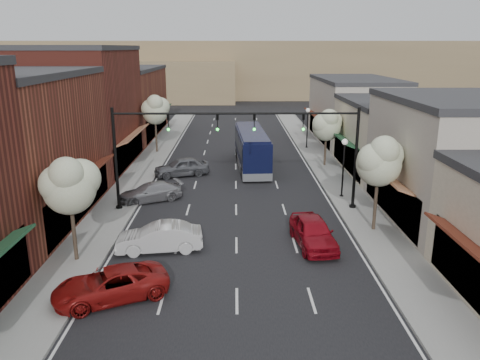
{
  "coord_description": "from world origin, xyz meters",
  "views": [
    {
      "loc": [
        -0.06,
        -22.3,
        10.72
      ],
      "look_at": [
        0.26,
        7.69,
        2.2
      ],
      "focal_mm": 35.0,
      "sensor_mm": 36.0,
      "label": 1
    }
  ],
  "objects_px": {
    "tree_left_far": "(155,109)",
    "parked_car_c": "(150,192)",
    "lamp_post_far": "(308,121)",
    "lamp_post_near": "(344,158)",
    "red_hatchback": "(313,232)",
    "parked_car_d": "(181,167)",
    "signal_mast_left": "(151,144)",
    "parked_car_a": "(111,285)",
    "tree_right_near": "(380,160)",
    "coach_bus": "(252,148)",
    "tree_right_far": "(327,124)",
    "signal_mast_right": "(321,143)",
    "parked_car_b": "(159,238)",
    "tree_left_near": "(70,184)"
  },
  "relations": [
    {
      "from": "tree_left_far",
      "to": "parked_car_c",
      "type": "xyz_separation_m",
      "value": [
        2.05,
        -16.01,
        -3.94
      ]
    },
    {
      "from": "lamp_post_far",
      "to": "tree_left_far",
      "type": "bearing_deg",
      "value": -172.7
    },
    {
      "from": "lamp_post_near",
      "to": "tree_left_far",
      "type": "bearing_deg",
      "value": 136.11
    },
    {
      "from": "lamp_post_far",
      "to": "red_hatchback",
      "type": "distance_m",
      "value": 26.41
    },
    {
      "from": "parked_car_d",
      "to": "lamp_post_near",
      "type": "bearing_deg",
      "value": 43.03
    },
    {
      "from": "signal_mast_left",
      "to": "parked_car_a",
      "type": "height_order",
      "value": "signal_mast_left"
    },
    {
      "from": "signal_mast_left",
      "to": "lamp_post_far",
      "type": "height_order",
      "value": "signal_mast_left"
    },
    {
      "from": "tree_right_near",
      "to": "tree_left_far",
      "type": "bearing_deg",
      "value": 127.04
    },
    {
      "from": "lamp_post_near",
      "to": "coach_bus",
      "type": "bearing_deg",
      "value": 124.03
    },
    {
      "from": "lamp_post_near",
      "to": "parked_car_c",
      "type": "distance_m",
      "value": 14.21
    },
    {
      "from": "tree_left_far",
      "to": "lamp_post_far",
      "type": "height_order",
      "value": "tree_left_far"
    },
    {
      "from": "tree_right_far",
      "to": "red_hatchback",
      "type": "xyz_separation_m",
      "value": [
        -4.07,
        -18.03,
        -3.17
      ]
    },
    {
      "from": "signal_mast_right",
      "to": "parked_car_d",
      "type": "bearing_deg",
      "value": 139.53
    },
    {
      "from": "signal_mast_left",
      "to": "parked_car_d",
      "type": "height_order",
      "value": "signal_mast_left"
    },
    {
      "from": "parked_car_a",
      "to": "parked_car_c",
      "type": "distance_m",
      "value": 13.71
    },
    {
      "from": "parked_car_c",
      "to": "parked_car_a",
      "type": "bearing_deg",
      "value": -22.7
    },
    {
      "from": "parked_car_b",
      "to": "tree_right_near",
      "type": "bearing_deg",
      "value": 94.4
    },
    {
      "from": "tree_left_far",
      "to": "red_hatchback",
      "type": "bearing_deg",
      "value": -62.45
    },
    {
      "from": "lamp_post_far",
      "to": "tree_right_near",
      "type": "bearing_deg",
      "value": -88.7
    },
    {
      "from": "lamp_post_near",
      "to": "lamp_post_far",
      "type": "distance_m",
      "value": 17.5
    },
    {
      "from": "tree_right_near",
      "to": "tree_left_near",
      "type": "bearing_deg",
      "value": -166.45
    },
    {
      "from": "tree_right_near",
      "to": "tree_left_far",
      "type": "xyz_separation_m",
      "value": [
        -16.6,
        22.0,
        0.15
      ]
    },
    {
      "from": "tree_left_far",
      "to": "parked_car_b",
      "type": "bearing_deg",
      "value": -80.65
    },
    {
      "from": "tree_right_far",
      "to": "lamp_post_far",
      "type": "relative_size",
      "value": 1.22
    },
    {
      "from": "tree_left_near",
      "to": "parked_car_c",
      "type": "bearing_deg",
      "value": 78.39
    },
    {
      "from": "tree_right_far",
      "to": "parked_car_d",
      "type": "bearing_deg",
      "value": -166.42
    },
    {
      "from": "lamp_post_near",
      "to": "red_hatchback",
      "type": "distance_m",
      "value": 9.53
    },
    {
      "from": "parked_car_b",
      "to": "signal_mast_left",
      "type": "bearing_deg",
      "value": -175.4
    },
    {
      "from": "lamp_post_far",
      "to": "parked_car_d",
      "type": "bearing_deg",
      "value": -138.1
    },
    {
      "from": "coach_bus",
      "to": "parked_car_b",
      "type": "distance_m",
      "value": 19.44
    },
    {
      "from": "tree_right_near",
      "to": "parked_car_d",
      "type": "relative_size",
      "value": 1.27
    },
    {
      "from": "signal_mast_left",
      "to": "tree_left_far",
      "type": "relative_size",
      "value": 1.34
    },
    {
      "from": "lamp_post_near",
      "to": "red_hatchback",
      "type": "bearing_deg",
      "value": -112.3
    },
    {
      "from": "coach_bus",
      "to": "parked_car_c",
      "type": "distance_m",
      "value": 12.61
    },
    {
      "from": "signal_mast_left",
      "to": "tree_right_near",
      "type": "height_order",
      "value": "signal_mast_left"
    },
    {
      "from": "coach_bus",
      "to": "parked_car_b",
      "type": "bearing_deg",
      "value": -110.12
    },
    {
      "from": "tree_left_near",
      "to": "tree_left_far",
      "type": "bearing_deg",
      "value": 90.0
    },
    {
      "from": "red_hatchback",
      "to": "parked_car_c",
      "type": "bearing_deg",
      "value": 136.1
    },
    {
      "from": "signal_mast_left",
      "to": "parked_car_a",
      "type": "xyz_separation_m",
      "value": [
        0.07,
        -11.76,
        -3.93
      ]
    },
    {
      "from": "signal_mast_right",
      "to": "lamp_post_near",
      "type": "xyz_separation_m",
      "value": [
        2.18,
        2.5,
        -1.62
      ]
    },
    {
      "from": "signal_mast_left",
      "to": "lamp_post_near",
      "type": "relative_size",
      "value": 1.85
    },
    {
      "from": "signal_mast_right",
      "to": "parked_car_c",
      "type": "height_order",
      "value": "signal_mast_right"
    },
    {
      "from": "tree_right_far",
      "to": "coach_bus",
      "type": "bearing_deg",
      "value": -179.54
    },
    {
      "from": "tree_left_far",
      "to": "red_hatchback",
      "type": "xyz_separation_m",
      "value": [
        12.53,
        -24.03,
        -3.78
      ]
    },
    {
      "from": "tree_left_far",
      "to": "parked_car_c",
      "type": "distance_m",
      "value": 16.61
    },
    {
      "from": "parked_car_c",
      "to": "tree_left_near",
      "type": "bearing_deg",
      "value": -37.03
    },
    {
      "from": "tree_right_near",
      "to": "parked_car_a",
      "type": "bearing_deg",
      "value": -151.0
    },
    {
      "from": "tree_right_far",
      "to": "coach_bus",
      "type": "height_order",
      "value": "tree_right_far"
    },
    {
      "from": "coach_bus",
      "to": "parked_car_a",
      "type": "distance_m",
      "value": 24.69
    },
    {
      "from": "tree_right_far",
      "to": "tree_left_near",
      "type": "relative_size",
      "value": 0.95
    }
  ]
}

